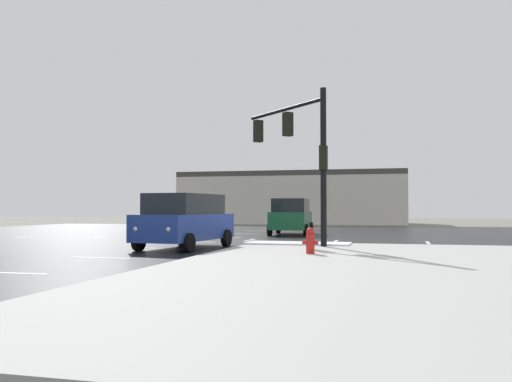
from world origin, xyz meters
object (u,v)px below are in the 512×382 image
fire_hydrant (310,241)px  sedan_black (180,217)px  traffic_signal_mast (300,144)px  suv_green (291,216)px  suv_blue (185,220)px

fire_hydrant → sedan_black: 25.79m
traffic_signal_mast → suv_green: traffic_signal_mast is taller
suv_blue → fire_hydrant: bearing=68.8°
fire_hydrant → sedan_black: size_ratio=0.17×
suv_green → sedan_black: size_ratio=1.08×
traffic_signal_mast → fire_hydrant: bearing=148.8°
sedan_black → suv_blue: bearing=23.3°
fire_hydrant → suv_green: suv_green is taller
fire_hydrant → sedan_black: (-13.27, 22.11, 0.32)m
traffic_signal_mast → suv_green: bearing=-32.1°
suv_blue → sedan_black: 21.18m
traffic_signal_mast → sedan_black: traffic_signal_mast is taller
suv_blue → suv_green: (1.84, 11.54, 0.00)m
suv_blue → suv_green: size_ratio=1.01×
suv_green → suv_blue: bearing=167.1°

